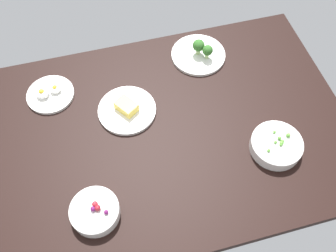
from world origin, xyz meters
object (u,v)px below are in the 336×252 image
at_px(bowl_berries, 95,211).
at_px(plate_broccoli, 199,53).
at_px(bowl_peas, 276,145).
at_px(plate_eggs, 50,94).
at_px(plate_cheese, 127,109).

bearing_deg(bowl_berries, plate_broccoli, 47.04).
distance_m(plate_broccoli, bowl_peas, 0.50).
distance_m(bowl_berries, plate_eggs, 0.52).
relative_size(bowl_berries, plate_cheese, 0.73).
xyz_separation_m(plate_cheese, plate_eggs, (-0.27, 0.15, -0.00)).
bearing_deg(plate_cheese, plate_eggs, 151.40).
xyz_separation_m(bowl_peas, plate_eggs, (-0.74, 0.44, -0.01)).
bearing_deg(bowl_peas, plate_eggs, 149.53).
bearing_deg(bowl_peas, bowl_berries, -173.56).
bearing_deg(plate_cheese, bowl_berries, -115.78).
bearing_deg(plate_broccoli, bowl_peas, -75.05).
height_order(bowl_berries, plate_cheese, bowl_berries).
relative_size(plate_broccoli, bowl_berries, 1.41).
bearing_deg(plate_eggs, bowl_berries, -79.29).
height_order(bowl_peas, bowl_berries, bowl_berries).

